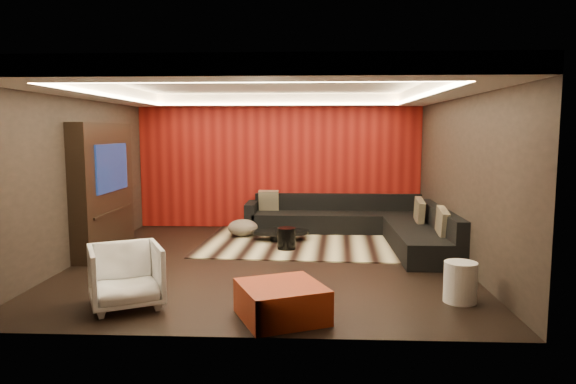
{
  "coord_description": "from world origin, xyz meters",
  "views": [
    {
      "loc": [
        0.7,
        -7.92,
        2.06
      ],
      "look_at": [
        0.3,
        0.6,
        1.05
      ],
      "focal_mm": 32.0,
      "sensor_mm": 36.0,
      "label": 1
    }
  ],
  "objects_px": {
    "white_side_table": "(460,282)",
    "armchair": "(126,276)",
    "orange_ottoman": "(281,301)",
    "coffee_table": "(280,235)",
    "drum_stool": "(286,238)",
    "sectional_sofa": "(365,225)"
  },
  "relations": [
    {
      "from": "sectional_sofa",
      "to": "white_side_table",
      "type": "bearing_deg",
      "value": -78.19
    },
    {
      "from": "white_side_table",
      "to": "orange_ottoman",
      "type": "height_order",
      "value": "white_side_table"
    },
    {
      "from": "drum_stool",
      "to": "armchair",
      "type": "bearing_deg",
      "value": -120.32
    },
    {
      "from": "coffee_table",
      "to": "drum_stool",
      "type": "xyz_separation_m",
      "value": [
        0.15,
        -0.74,
        0.1
      ]
    },
    {
      "from": "orange_ottoman",
      "to": "armchair",
      "type": "relative_size",
      "value": 1.06
    },
    {
      "from": "white_side_table",
      "to": "armchair",
      "type": "bearing_deg",
      "value": -174.96
    },
    {
      "from": "coffee_table",
      "to": "sectional_sofa",
      "type": "bearing_deg",
      "value": 10.01
    },
    {
      "from": "coffee_table",
      "to": "orange_ottoman",
      "type": "distance_m",
      "value": 4.04
    },
    {
      "from": "orange_ottoman",
      "to": "sectional_sofa",
      "type": "relative_size",
      "value": 0.24
    },
    {
      "from": "orange_ottoman",
      "to": "white_side_table",
      "type": "bearing_deg",
      "value": 17.04
    },
    {
      "from": "armchair",
      "to": "white_side_table",
      "type": "bearing_deg",
      "value": -21.85
    },
    {
      "from": "armchair",
      "to": "sectional_sofa",
      "type": "distance_m",
      "value": 5.15
    },
    {
      "from": "coffee_table",
      "to": "white_side_table",
      "type": "relative_size",
      "value": 2.2
    },
    {
      "from": "armchair",
      "to": "coffee_table",
      "type": "bearing_deg",
      "value": 39.97
    },
    {
      "from": "coffee_table",
      "to": "drum_stool",
      "type": "distance_m",
      "value": 0.77
    },
    {
      "from": "white_side_table",
      "to": "sectional_sofa",
      "type": "relative_size",
      "value": 0.14
    },
    {
      "from": "sectional_sofa",
      "to": "armchair",
      "type": "bearing_deg",
      "value": -128.7
    },
    {
      "from": "coffee_table",
      "to": "sectional_sofa",
      "type": "distance_m",
      "value": 1.66
    },
    {
      "from": "white_side_table",
      "to": "sectional_sofa",
      "type": "bearing_deg",
      "value": 101.81
    },
    {
      "from": "coffee_table",
      "to": "orange_ottoman",
      "type": "bearing_deg",
      "value": -86.33
    },
    {
      "from": "drum_stool",
      "to": "armchair",
      "type": "height_order",
      "value": "armchair"
    },
    {
      "from": "white_side_table",
      "to": "armchair",
      "type": "relative_size",
      "value": 0.6
    }
  ]
}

